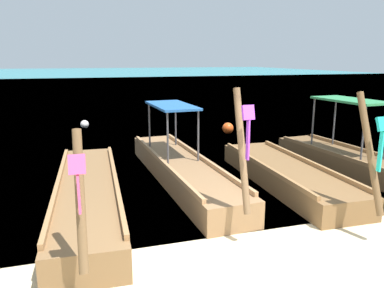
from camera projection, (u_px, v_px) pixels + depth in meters
name	position (u px, v px, depth m)	size (l,w,h in m)	color
ground	(259.00, 277.00, 5.51)	(120.00, 120.00, 0.00)	beige
sea_water	(91.00, 77.00, 62.71)	(120.00, 120.00, 0.00)	teal
longtail_boat_pink_ribbon	(88.00, 195.00, 7.99)	(1.51, 6.70, 2.27)	brown
longtail_boat_violet_ribbon	(181.00, 169.00, 9.73)	(1.45, 6.91, 2.66)	olive
longtail_boat_turquoise_ribbon	(286.00, 175.00, 9.47)	(1.46, 5.83, 2.56)	brown
longtail_boat_red_ribbon	(367.00, 165.00, 10.14)	(1.71, 7.23, 2.63)	brown
mooring_buoy_near	(85.00, 124.00, 17.10)	(0.37, 0.37, 0.37)	white
mooring_buoy_far	(228.00, 128.00, 15.87)	(0.48, 0.48, 0.48)	#EA5119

